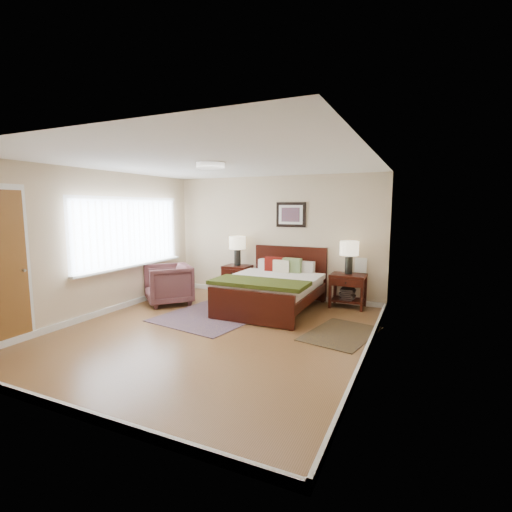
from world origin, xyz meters
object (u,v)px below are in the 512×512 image
lamp_left (237,245)px  rug_persian (219,313)px  armchair (168,284)px  nightstand_right (348,287)px  lamp_right (349,251)px  bed (273,283)px  nightstand_left (237,271)px

lamp_left → rug_persian: lamp_left is taller
lamp_left → armchair: 1.64m
rug_persian → nightstand_right: bearing=43.3°
lamp_right → rug_persian: size_ratio=0.28×
nightstand_right → armchair: 3.44m
armchair → rug_persian: armchair is taller
lamp_right → lamp_left: bearing=180.0°
nightstand_right → rug_persian: 2.43m
bed → nightstand_left: size_ratio=3.07×
lamp_left → armchair: size_ratio=0.72×
nightstand_right → lamp_right: (0.00, 0.01, 0.68)m
nightstand_left → nightstand_right: nightstand_left is taller
lamp_right → nightstand_right: bearing=-90.0°
lamp_right → armchair: bearing=-159.7°
armchair → rug_persian: size_ratio=0.39×
rug_persian → nightstand_left: bearing=113.6°
nightstand_left → lamp_left: (0.00, 0.02, 0.56)m
bed → armchair: size_ratio=2.34×
armchair → bed: bearing=54.3°
bed → lamp_left: size_ratio=3.23×
lamp_left → nightstand_right: bearing=-0.3°
bed → armchair: (-2.01, -0.45, -0.11)m
lamp_left → lamp_right: 2.33m
bed → lamp_right: bearing=31.3°
nightstand_left → lamp_left: size_ratio=1.05×
nightstand_right → lamp_right: bearing=90.0°
nightstand_right → armchair: size_ratio=0.76×
nightstand_right → rug_persian: (-1.99, -1.35, -0.37)m
armchair → rug_persian: bearing=33.9°
bed → rug_persian: bearing=-141.1°
nightstand_left → armchair: size_ratio=0.76×
lamp_right → rug_persian: lamp_right is taller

